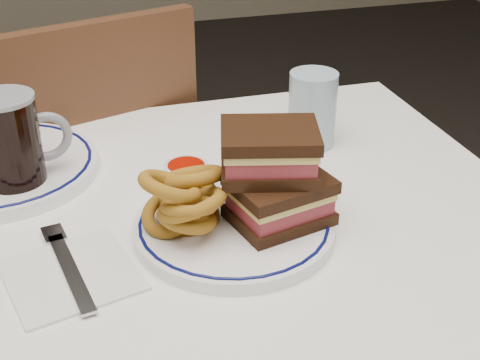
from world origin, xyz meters
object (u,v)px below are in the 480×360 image
object	(u,v)px
chair_far	(79,211)
main_plate	(234,226)
reuben_sandwich	(275,176)
beer_mug	(12,144)

from	to	relation	value
chair_far	main_plate	distance (m)	0.61
chair_far	main_plate	xyz separation A→B (m)	(0.18, -0.52, 0.26)
reuben_sandwich	beer_mug	bearing A→B (deg)	148.52
chair_far	beer_mug	world-z (taller)	chair_far
chair_far	main_plate	world-z (taller)	chair_far
reuben_sandwich	main_plate	bearing A→B (deg)	174.43
reuben_sandwich	beer_mug	distance (m)	0.37
main_plate	beer_mug	xyz separation A→B (m)	(-0.26, 0.19, 0.06)
beer_mug	main_plate	bearing A→B (deg)	-35.50
main_plate	reuben_sandwich	distance (m)	0.09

